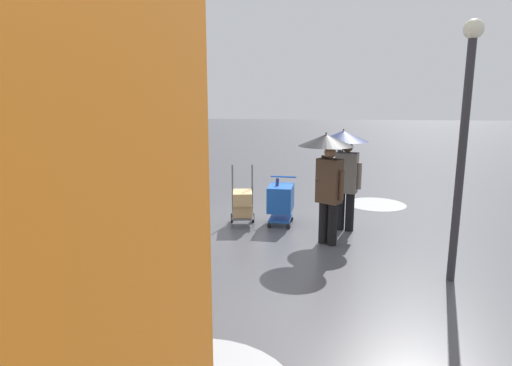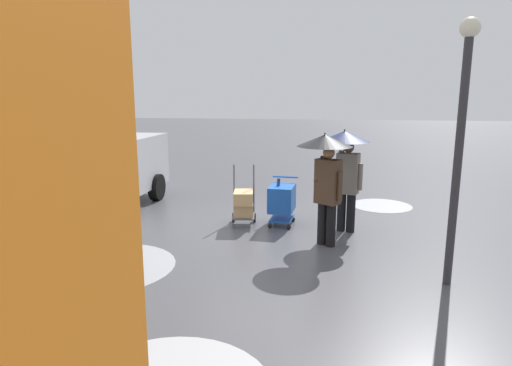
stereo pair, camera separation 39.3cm
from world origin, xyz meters
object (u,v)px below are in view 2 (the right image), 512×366
Objects in this scene: pedestrian_pink_side at (326,164)px; street_lamp at (461,127)px; pedestrian_black_side at (346,157)px; hand_dolly_boxes at (244,204)px; shopping_cart_vendor at (282,200)px; cargo_van_parked_right at (84,168)px.

street_lamp is at bearing 141.04° from pedestrian_pink_side.
pedestrian_black_side is (-0.38, -0.92, 0.01)m from pedestrian_pink_side.
street_lamp is (-3.64, 2.48, 1.88)m from hand_dolly_boxes.
shopping_cart_vendor is at bearing -10.25° from pedestrian_black_side.
cargo_van_parked_right is at bearing -1.11° from hand_dolly_boxes.
pedestrian_pink_side is 0.56× the size of street_lamp.
cargo_van_parked_right is 4.64m from shopping_cart_vendor.
pedestrian_pink_side is at bearing 169.35° from cargo_van_parked_right.
shopping_cart_vendor is 0.85m from hand_dolly_boxes.
pedestrian_black_side is (-2.15, 0.04, 1.09)m from hand_dolly_boxes.
hand_dolly_boxes is 0.61× the size of pedestrian_black_side.
cargo_van_parked_right is 7.93m from street_lamp.
pedestrian_pink_side reaches higher than hand_dolly_boxes.
hand_dolly_boxes is 0.61× the size of pedestrian_pink_side.
cargo_van_parked_right is 5.65m from pedestrian_pink_side.
shopping_cart_vendor is 4.28m from street_lamp.
cargo_van_parked_right reaches higher than hand_dolly_boxes.
cargo_van_parked_right is 3.83m from hand_dolly_boxes.
street_lamp is (-1.87, 1.51, 0.80)m from pedestrian_pink_side.
cargo_van_parked_right is 2.49× the size of pedestrian_pink_side.
pedestrian_black_side reaches higher than shopping_cart_vendor.
shopping_cart_vendor is (-4.59, -0.12, -0.61)m from cargo_van_parked_right.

